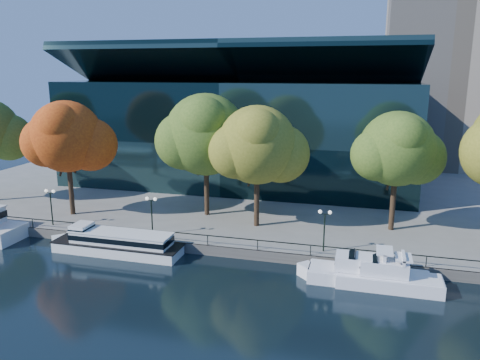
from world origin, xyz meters
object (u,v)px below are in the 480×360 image
(tree_2, at_px, (207,136))
(tree_3, at_px, (259,147))
(lamp_2, at_px, (325,221))
(lamp_0, at_px, (51,199))
(tour_boat, at_px, (114,242))
(lamp_1, at_px, (151,207))
(cruiser_far, at_px, (384,276))
(tree_1, at_px, (68,138))
(tree_4, at_px, (399,151))
(cruiser_near, at_px, (363,272))

(tree_2, relative_size, tree_3, 1.08)
(tree_2, bearing_deg, lamp_2, -29.33)
(tree_2, distance_m, lamp_2, 17.39)
(tree_3, bearing_deg, lamp_0, -165.75)
(tour_boat, bearing_deg, lamp_1, 52.06)
(tour_boat, distance_m, lamp_1, 5.04)
(cruiser_far, bearing_deg, tree_1, 166.61)
(tree_2, relative_size, lamp_1, 3.51)
(cruiser_far, height_order, tree_4, tree_4)
(tree_3, relative_size, lamp_1, 3.25)
(tree_4, relative_size, lamp_0, 3.13)
(tree_4, height_order, lamp_1, tree_4)
(tree_2, relative_size, lamp_0, 3.51)
(cruiser_near, distance_m, lamp_2, 6.13)
(tree_1, height_order, tree_4, tree_1)
(cruiser_far, bearing_deg, tour_boat, 177.79)
(cruiser_near, height_order, tree_3, tree_3)
(tour_boat, distance_m, tree_1, 14.93)
(cruiser_near, bearing_deg, cruiser_far, -11.71)
(tree_3, distance_m, lamp_2, 11.04)
(tree_1, distance_m, tree_3, 22.02)
(lamp_0, distance_m, lamp_1, 11.96)
(tree_2, distance_m, tree_3, 6.97)
(tour_boat, relative_size, lamp_1, 3.54)
(tree_1, height_order, lamp_1, tree_1)
(lamp_0, bearing_deg, cruiser_near, -6.75)
(lamp_0, relative_size, lamp_2, 1.00)
(cruiser_far, height_order, tree_3, tree_3)
(tour_boat, height_order, cruiser_far, cruiser_far)
(tree_1, relative_size, lamp_2, 3.31)
(tour_boat, height_order, tree_2, tree_2)
(cruiser_far, height_order, tree_2, tree_2)
(tour_boat, distance_m, tree_3, 17.55)
(tree_1, bearing_deg, tour_boat, -37.68)
(tour_boat, bearing_deg, tree_2, 62.07)
(cruiser_far, xyz_separation_m, tree_3, (-12.94, 9.83, 8.76))
(lamp_0, bearing_deg, lamp_2, 0.00)
(tree_2, distance_m, lamp_1, 10.69)
(tree_4, relative_size, lamp_1, 3.13)
(cruiser_far, xyz_separation_m, tree_1, (-34.91, 8.31, 9.07))
(tour_boat, height_order, tree_4, tree_4)
(lamp_1, relative_size, lamp_2, 1.00)
(tree_2, bearing_deg, tour_boat, -117.93)
(lamp_1, bearing_deg, tree_1, 161.47)
(tree_3, xyz_separation_m, lamp_1, (-9.92, -5.56, -5.77))
(tree_3, bearing_deg, tour_boat, -144.68)
(tree_1, xyz_separation_m, lamp_0, (0.09, -4.04, -6.07))
(cruiser_near, relative_size, lamp_2, 2.73)
(cruiser_far, height_order, lamp_0, lamp_0)
(cruiser_far, distance_m, lamp_0, 35.20)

